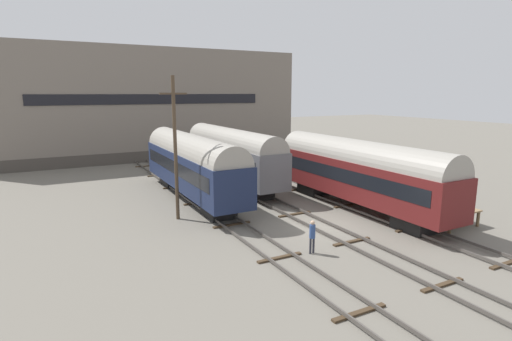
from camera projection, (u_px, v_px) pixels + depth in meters
ground_plane at (320, 227)px, 25.67m from camera, size 200.00×200.00×0.00m
track_left at (253, 238)px, 23.40m from camera, size 2.60×60.00×0.26m
track_middle at (320, 225)px, 25.64m from camera, size 2.60×60.00×0.26m
track_right at (377, 214)px, 27.89m from camera, size 2.60×60.00×0.26m
train_car_maroon at (358, 170)px, 29.19m from camera, size 3.03×16.42×5.16m
train_car_grey at (231, 153)px, 36.95m from camera, size 2.87×16.20×5.29m
train_car_navy at (192, 163)px, 32.08m from camera, size 3.05×16.70×5.26m
station_platform at (396, 194)px, 29.88m from camera, size 3.06×11.53×1.10m
bench at (388, 186)px, 30.10m from camera, size 1.40×0.40×0.91m
person_worker at (312, 234)px, 21.27m from camera, size 0.32×0.32×1.85m
utility_pole at (175, 147)px, 26.42m from camera, size 1.80×0.24×9.61m
warehouse_building at (142, 104)px, 54.85m from camera, size 39.84×13.84×14.04m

